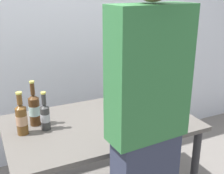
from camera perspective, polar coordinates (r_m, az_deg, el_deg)
name	(u,v)px	position (r m, az deg, el deg)	size (l,w,h in m)	color
desk	(100,132)	(2.16, -2.28, -8.86)	(1.34, 0.83, 0.72)	#56514C
laptop	(141,101)	(2.36, 5.72, -2.68)	(0.37, 0.32, 0.23)	black
beer_bottle_dark	(22,118)	(1.99, -17.34, -5.84)	(0.07, 0.07, 0.30)	brown
beer_bottle_green	(45,116)	(2.02, -13.00, -5.51)	(0.06, 0.06, 0.27)	#333333
beer_bottle_brown	(34,109)	(2.10, -15.01, -4.17)	(0.08, 0.08, 0.32)	#472B14
person_figure	(147,123)	(1.59, 6.88, -6.99)	(0.44, 0.29, 1.82)	#2D3347
coffee_mug	(124,115)	(2.12, 2.40, -5.56)	(0.12, 0.09, 0.08)	white
back_wall	(61,25)	(2.77, -9.92, 11.88)	(6.00, 0.10, 2.60)	silver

